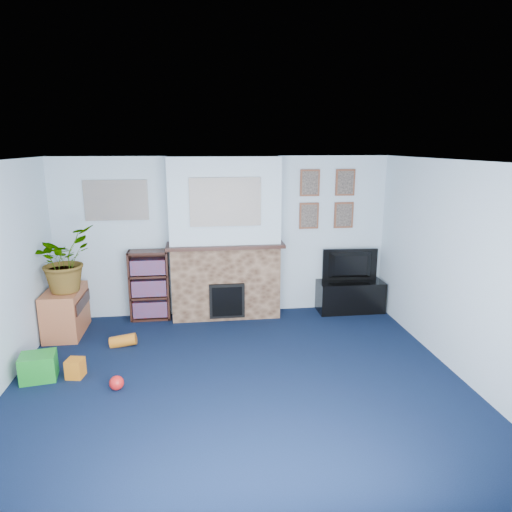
{
  "coord_description": "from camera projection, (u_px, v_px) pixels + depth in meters",
  "views": [
    {
      "loc": [
        -0.38,
        -4.53,
        2.57
      ],
      "look_at": [
        0.32,
        0.96,
        1.2
      ],
      "focal_mm": 32.0,
      "sensor_mm": 36.0,
      "label": 1
    }
  ],
  "objects": [
    {
      "name": "floor",
      "position": [
        238.0,
        383.0,
        5.03
      ],
      "size": [
        5.0,
        4.5,
        0.01
      ],
      "primitive_type": "cube",
      "color": "#0D1832",
      "rests_on": "ground"
    },
    {
      "name": "ceiling",
      "position": [
        236.0,
        162.0,
        4.45
      ],
      "size": [
        5.0,
        4.5,
        0.01
      ],
      "primitive_type": "cube",
      "color": "white",
      "rests_on": "wall_back"
    },
    {
      "name": "wall_back",
      "position": [
        224.0,
        237.0,
        6.91
      ],
      "size": [
        5.0,
        0.04,
        2.4
      ],
      "primitive_type": "cube",
      "color": "silver",
      "rests_on": "ground"
    },
    {
      "name": "wall_front",
      "position": [
        272.0,
        393.0,
        2.57
      ],
      "size": [
        5.0,
        0.04,
        2.4
      ],
      "primitive_type": "cube",
      "color": "silver",
      "rests_on": "ground"
    },
    {
      "name": "wall_right",
      "position": [
        462.0,
        271.0,
        5.05
      ],
      "size": [
        0.04,
        4.5,
        2.4
      ],
      "primitive_type": "cube",
      "color": "silver",
      "rests_on": "ground"
    },
    {
      "name": "chimney_breast",
      "position": [
        225.0,
        241.0,
        6.72
      ],
      "size": [
        1.72,
        0.5,
        2.4
      ],
      "color": "brown",
      "rests_on": "ground"
    },
    {
      "name": "collage_main",
      "position": [
        225.0,
        202.0,
        6.37
      ],
      "size": [
        1.0,
        0.03,
        0.68
      ],
      "primitive_type": "cube",
      "color": "gray",
      "rests_on": "chimney_breast"
    },
    {
      "name": "collage_left",
      "position": [
        116.0,
        200.0,
        6.56
      ],
      "size": [
        0.9,
        0.03,
        0.58
      ],
      "primitive_type": "cube",
      "color": "gray",
      "rests_on": "wall_back"
    },
    {
      "name": "portrait_tl",
      "position": [
        310.0,
        183.0,
        6.86
      ],
      "size": [
        0.3,
        0.03,
        0.4
      ],
      "primitive_type": "cube",
      "color": "brown",
      "rests_on": "wall_back"
    },
    {
      "name": "portrait_tr",
      "position": [
        345.0,
        182.0,
        6.93
      ],
      "size": [
        0.3,
        0.03,
        0.4
      ],
      "primitive_type": "cube",
      "color": "brown",
      "rests_on": "wall_back"
    },
    {
      "name": "portrait_bl",
      "position": [
        309.0,
        216.0,
        6.98
      ],
      "size": [
        0.3,
        0.03,
        0.4
      ],
      "primitive_type": "cube",
      "color": "brown",
      "rests_on": "wall_back"
    },
    {
      "name": "portrait_br",
      "position": [
        344.0,
        215.0,
        7.05
      ],
      "size": [
        0.3,
        0.03,
        0.4
      ],
      "primitive_type": "cube",
      "color": "brown",
      "rests_on": "wall_back"
    },
    {
      "name": "tv_stand",
      "position": [
        350.0,
        297.0,
        7.17
      ],
      "size": [
        1.02,
        0.43,
        0.48
      ],
      "primitive_type": "cube",
      "color": "black",
      "rests_on": "ground"
    },
    {
      "name": "television",
      "position": [
        351.0,
        266.0,
        7.07
      ],
      "size": [
        0.87,
        0.17,
        0.5
      ],
      "primitive_type": "imported",
      "rotation": [
        0.0,
        0.0,
        3.08
      ],
      "color": "black",
      "rests_on": "tv_stand"
    },
    {
      "name": "bookshelf",
      "position": [
        150.0,
        287.0,
        6.8
      ],
      "size": [
        0.58,
        0.28,
        1.05
      ],
      "color": "black",
      "rests_on": "ground"
    },
    {
      "name": "sideboard",
      "position": [
        66.0,
        309.0,
        6.28
      ],
      "size": [
        0.46,
        0.82,
        0.64
      ],
      "primitive_type": "cube",
      "color": "#B25E39",
      "rests_on": "ground"
    },
    {
      "name": "potted_plant",
      "position": [
        63.0,
        260.0,
        6.07
      ],
      "size": [
        0.9,
        0.96,
        0.87
      ],
      "primitive_type": "imported",
      "rotation": [
        0.0,
        0.0,
        1.22
      ],
      "color": "#26661E",
      "rests_on": "sideboard"
    },
    {
      "name": "mantel_clock",
      "position": [
        218.0,
        239.0,
        6.65
      ],
      "size": [
        0.09,
        0.05,
        0.13
      ],
      "primitive_type": "cube",
      "color": "gold",
      "rests_on": "chimney_breast"
    },
    {
      "name": "mantel_candle",
      "position": [
        245.0,
        238.0,
        6.7
      ],
      "size": [
        0.05,
        0.05,
        0.16
      ],
      "primitive_type": "cylinder",
      "color": "#B2BFC6",
      "rests_on": "chimney_breast"
    },
    {
      "name": "mantel_teddy",
      "position": [
        188.0,
        240.0,
        6.6
      ],
      "size": [
        0.12,
        0.12,
        0.12
      ],
      "primitive_type": "sphere",
      "color": "gray",
      "rests_on": "chimney_breast"
    },
    {
      "name": "mantel_can",
      "position": [
        270.0,
        238.0,
        6.75
      ],
      "size": [
        0.05,
        0.05,
        0.11
      ],
      "primitive_type": "cylinder",
      "color": "orange",
      "rests_on": "chimney_breast"
    },
    {
      "name": "green_crate",
      "position": [
        39.0,
        368.0,
        5.09
      ],
      "size": [
        0.42,
        0.35,
        0.3
      ],
      "primitive_type": "cube",
      "rotation": [
        0.0,
        0.0,
        0.16
      ],
      "color": "#198C26",
      "rests_on": "ground"
    },
    {
      "name": "toy_ball",
      "position": [
        117.0,
        382.0,
        4.88
      ],
      "size": [
        0.16,
        0.16,
        0.16
      ],
      "primitive_type": "sphere",
      "color": "red",
      "rests_on": "ground"
    },
    {
      "name": "toy_block",
      "position": [
        75.0,
        368.0,
        5.14
      ],
      "size": [
        0.21,
        0.21,
        0.22
      ],
      "primitive_type": "cube",
      "rotation": [
        0.0,
        0.0,
        -0.19
      ],
      "color": "orange",
      "rests_on": "ground"
    },
    {
      "name": "toy_tube",
      "position": [
        123.0,
        341.0,
        5.95
      ],
      "size": [
        0.35,
        0.15,
        0.2
      ],
      "primitive_type": "cylinder",
      "rotation": [
        0.0,
        1.43,
        0.0
      ],
      "color": "orange",
      "rests_on": "ground"
    }
  ]
}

